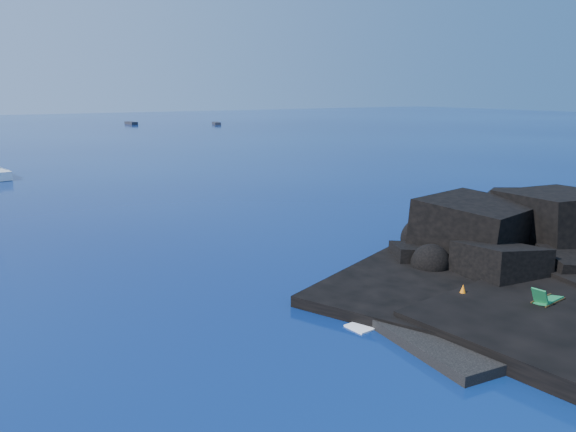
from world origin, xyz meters
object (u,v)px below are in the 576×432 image
at_px(sunbather, 529,320).
at_px(distant_boat_a, 131,124).
at_px(deck_chair, 549,295).
at_px(marker_cone, 463,292).
at_px(distant_boat_b, 216,125).

height_order(sunbather, distant_boat_a, sunbather).
xyz_separation_m(deck_chair, marker_cone, (-1.95, 2.28, -0.20)).
distance_m(marker_cone, distant_boat_b, 119.47).
bearing_deg(sunbather, distant_boat_b, 81.29).
height_order(marker_cone, distant_boat_a, marker_cone).
distance_m(sunbather, distant_boat_a, 128.78).
height_order(marker_cone, distant_boat_b, marker_cone).
bearing_deg(deck_chair, marker_cone, 124.49).
xyz_separation_m(deck_chair, sunbather, (-1.89, -0.53, -0.34)).
relative_size(deck_chair, marker_cone, 2.42).
xyz_separation_m(sunbather, distant_boat_a, (25.30, 126.27, -0.52)).
bearing_deg(distant_boat_b, distant_boat_a, 160.64).
bearing_deg(sunbather, deck_chair, 27.35).
height_order(distant_boat_a, distant_boat_b, distant_boat_a).
distance_m(sunbather, distant_boat_b, 122.09).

